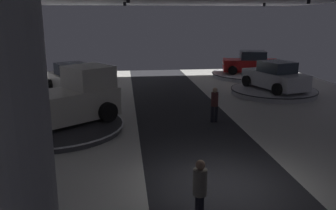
{
  "coord_description": "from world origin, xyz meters",
  "views": [
    {
      "loc": [
        -2.71,
        -8.9,
        4.69
      ],
      "look_at": [
        -1.1,
        3.96,
        1.4
      ],
      "focal_mm": 37.85,
      "sensor_mm": 36.0,
      "label": 1
    }
  ],
  "objects_px": {
    "pickup_truck_mid_left": "(61,102)",
    "display_platform_far_left": "(74,95)",
    "display_platform_mid_left": "(56,127)",
    "display_car_far_left": "(73,80)",
    "visitor_walking_far": "(215,103)",
    "display_car_deep_right": "(251,63)",
    "visitor_walking_near": "(200,188)",
    "display_platform_deep_right": "(250,75)",
    "display_platform_far_right": "(273,91)",
    "display_car_far_right": "(275,77)",
    "column_left": "(2,150)"
  },
  "relations": [
    {
      "from": "column_left",
      "to": "display_platform_mid_left",
      "type": "bearing_deg",
      "value": 96.6
    },
    {
      "from": "display_platform_deep_right",
      "to": "display_platform_mid_left",
      "type": "bearing_deg",
      "value": -137.07
    },
    {
      "from": "pickup_truck_mid_left",
      "to": "display_platform_far_right",
      "type": "height_order",
      "value": "pickup_truck_mid_left"
    },
    {
      "from": "column_left",
      "to": "display_platform_deep_right",
      "type": "relative_size",
      "value": 0.93
    },
    {
      "from": "display_platform_far_left",
      "to": "display_car_deep_right",
      "type": "relative_size",
      "value": 1.09
    },
    {
      "from": "column_left",
      "to": "pickup_truck_mid_left",
      "type": "height_order",
      "value": "column_left"
    },
    {
      "from": "display_car_far_right",
      "to": "column_left",
      "type": "bearing_deg",
      "value": -125.92
    },
    {
      "from": "display_platform_far_right",
      "to": "display_car_far_left",
      "type": "bearing_deg",
      "value": 177.77
    },
    {
      "from": "display_car_far_left",
      "to": "display_platform_deep_right",
      "type": "distance_m",
      "value": 13.99
    },
    {
      "from": "display_platform_mid_left",
      "to": "display_platform_far_right",
      "type": "height_order",
      "value": "display_platform_far_right"
    },
    {
      "from": "display_platform_deep_right",
      "to": "display_platform_far_right",
      "type": "relative_size",
      "value": 1.14
    },
    {
      "from": "display_platform_deep_right",
      "to": "display_platform_mid_left",
      "type": "xyz_separation_m",
      "value": [
        -12.7,
        -11.81,
        -0.03
      ]
    },
    {
      "from": "display_car_far_left",
      "to": "display_platform_far_right",
      "type": "height_order",
      "value": "display_car_far_left"
    },
    {
      "from": "visitor_walking_near",
      "to": "visitor_walking_far",
      "type": "xyz_separation_m",
      "value": [
        2.35,
        7.84,
        0.0
      ]
    },
    {
      "from": "display_platform_far_left",
      "to": "display_platform_mid_left",
      "type": "height_order",
      "value": "display_platform_far_left"
    },
    {
      "from": "display_platform_far_right",
      "to": "visitor_walking_far",
      "type": "bearing_deg",
      "value": -133.81
    },
    {
      "from": "display_platform_deep_right",
      "to": "display_car_deep_right",
      "type": "distance_m",
      "value": 0.9
    },
    {
      "from": "display_car_deep_right",
      "to": "visitor_walking_near",
      "type": "xyz_separation_m",
      "value": [
        -8.19,
        -19.33,
        -0.17
      ]
    },
    {
      "from": "display_platform_deep_right",
      "to": "visitor_walking_near",
      "type": "relative_size",
      "value": 3.72
    },
    {
      "from": "display_platform_far_right",
      "to": "pickup_truck_mid_left",
      "type": "bearing_deg",
      "value": -155.12
    },
    {
      "from": "column_left",
      "to": "display_platform_mid_left",
      "type": "height_order",
      "value": "column_left"
    },
    {
      "from": "pickup_truck_mid_left",
      "to": "display_car_far_right",
      "type": "distance_m",
      "value": 12.92
    },
    {
      "from": "pickup_truck_mid_left",
      "to": "visitor_walking_far",
      "type": "distance_m",
      "value": 6.64
    },
    {
      "from": "display_platform_far_left",
      "to": "display_platform_far_right",
      "type": "xyz_separation_m",
      "value": [
        11.99,
        -0.44,
        0.01
      ]
    },
    {
      "from": "visitor_walking_far",
      "to": "display_car_far_left",
      "type": "bearing_deg",
      "value": 140.18
    },
    {
      "from": "pickup_truck_mid_left",
      "to": "visitor_walking_far",
      "type": "relative_size",
      "value": 3.46
    },
    {
      "from": "display_platform_far_left",
      "to": "display_car_deep_right",
      "type": "bearing_deg",
      "value": 24.24
    },
    {
      "from": "column_left",
      "to": "display_car_deep_right",
      "type": "distance_m",
      "value": 24.29
    },
    {
      "from": "display_car_deep_right",
      "to": "display_car_far_right",
      "type": "distance_m",
      "value": 6.25
    },
    {
      "from": "display_platform_far_left",
      "to": "pickup_truck_mid_left",
      "type": "relative_size",
      "value": 0.89
    },
    {
      "from": "display_car_far_left",
      "to": "pickup_truck_mid_left",
      "type": "distance_m",
      "value": 5.91
    },
    {
      "from": "display_platform_mid_left",
      "to": "display_platform_far_right",
      "type": "relative_size",
      "value": 1.1
    },
    {
      "from": "display_car_deep_right",
      "to": "pickup_truck_mid_left",
      "type": "distance_m",
      "value": 17.04
    },
    {
      "from": "visitor_walking_near",
      "to": "display_platform_far_left",
      "type": "bearing_deg",
      "value": 108.53
    },
    {
      "from": "display_car_deep_right",
      "to": "display_car_far_right",
      "type": "bearing_deg",
      "value": -96.84
    },
    {
      "from": "display_platform_far_left",
      "to": "display_platform_deep_right",
      "type": "height_order",
      "value": "display_platform_deep_right"
    },
    {
      "from": "display_platform_deep_right",
      "to": "visitor_walking_far",
      "type": "bearing_deg",
      "value": -116.83
    },
    {
      "from": "display_platform_mid_left",
      "to": "pickup_truck_mid_left",
      "type": "height_order",
      "value": "pickup_truck_mid_left"
    },
    {
      "from": "pickup_truck_mid_left",
      "to": "display_platform_far_right",
      "type": "relative_size",
      "value": 1.06
    },
    {
      "from": "display_car_far_right",
      "to": "display_platform_mid_left",
      "type": "bearing_deg",
      "value": -154.97
    },
    {
      "from": "display_platform_deep_right",
      "to": "visitor_walking_near",
      "type": "bearing_deg",
      "value": -112.89
    },
    {
      "from": "pickup_truck_mid_left",
      "to": "display_platform_far_left",
      "type": "bearing_deg",
      "value": 92.67
    },
    {
      "from": "display_car_deep_right",
      "to": "visitor_walking_far",
      "type": "xyz_separation_m",
      "value": [
        -5.84,
        -11.48,
        -0.17
      ]
    },
    {
      "from": "display_car_deep_right",
      "to": "pickup_truck_mid_left",
      "type": "relative_size",
      "value": 0.82
    },
    {
      "from": "visitor_walking_near",
      "to": "pickup_truck_mid_left",
      "type": "bearing_deg",
      "value": 119.03
    },
    {
      "from": "display_platform_far_left",
      "to": "display_car_deep_right",
      "type": "distance_m",
      "value": 14.01
    },
    {
      "from": "display_car_far_left",
      "to": "visitor_walking_far",
      "type": "distance_m",
      "value": 9.01
    },
    {
      "from": "display_platform_deep_right",
      "to": "display_platform_mid_left",
      "type": "distance_m",
      "value": 17.35
    },
    {
      "from": "pickup_truck_mid_left",
      "to": "display_platform_deep_right",
      "type": "bearing_deg",
      "value": 43.05
    },
    {
      "from": "visitor_walking_near",
      "to": "display_car_deep_right",
      "type": "bearing_deg",
      "value": 67.02
    }
  ]
}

